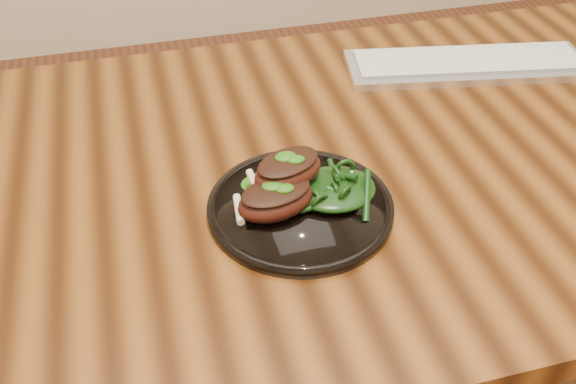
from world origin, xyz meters
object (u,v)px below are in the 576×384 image
(plate, at_px, (300,207))
(lamb_chop_front, at_px, (275,199))
(keyboard, at_px, (467,64))
(desk, at_px, (334,200))
(greens_heap, at_px, (335,184))

(plate, relative_size, lamb_chop_front, 2.09)
(lamb_chop_front, xyz_separation_m, keyboard, (0.43, 0.30, -0.03))
(desk, relative_size, plate, 6.58)
(plate, distance_m, lamb_chop_front, 0.05)
(desk, xyz_separation_m, plate, (-0.08, -0.10, 0.09))
(keyboard, bearing_deg, plate, -142.89)
(greens_heap, xyz_separation_m, keyboard, (0.34, 0.29, -0.02))
(plate, xyz_separation_m, keyboard, (0.39, 0.30, 0.00))
(plate, distance_m, keyboard, 0.49)
(keyboard, bearing_deg, desk, -147.85)
(lamb_chop_front, relative_size, keyboard, 0.26)
(keyboard, bearing_deg, lamb_chop_front, -144.47)
(plate, xyz_separation_m, greens_heap, (0.05, 0.00, 0.02))
(desk, distance_m, keyboard, 0.37)
(lamb_chop_front, height_order, keyboard, lamb_chop_front)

